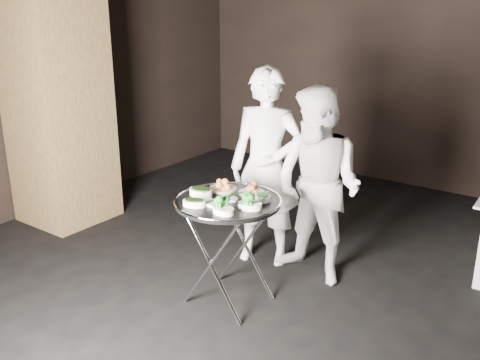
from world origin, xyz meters
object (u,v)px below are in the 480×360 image
Objects in this scene: tray_stand at (228,247)px; waiter_left at (266,168)px; waiter_right at (318,187)px; serving_tray at (228,201)px.

waiter_left is (-0.17, 0.77, 0.40)m from tray_stand.
serving_tray is at bearing -108.18° from waiter_right.
tray_stand is 1.04× the size of serving_tray.
serving_tray is 0.49× the size of waiter_right.
tray_stand is 0.88m from waiter_right.
waiter_right is at bearing 64.07° from tray_stand.
waiter_left is (-0.17, 0.77, 0.03)m from serving_tray.
serving_tray is at bearing 0.00° from tray_stand.
waiter_right is (0.35, 0.72, 0.34)m from tray_stand.
waiter_right is at bearing -24.14° from waiter_left.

